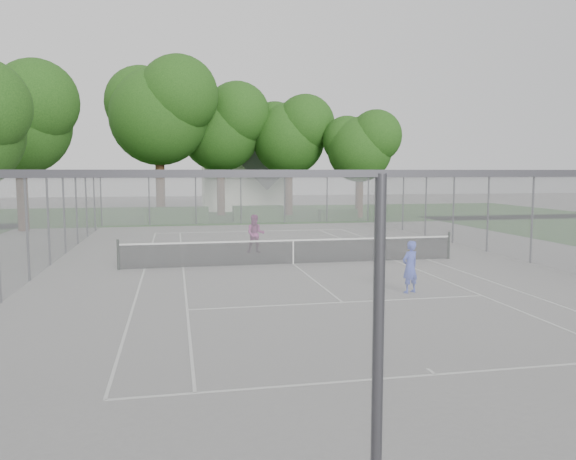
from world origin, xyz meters
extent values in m
plane|color=slate|center=(0.00, 0.00, 0.00)|extent=(120.00, 120.00, 0.00)
cube|color=#1A4012|center=(0.00, 26.00, 0.00)|extent=(60.00, 20.00, 0.00)
cube|color=silver|center=(0.00, -11.88, 0.01)|extent=(10.97, 0.06, 0.01)
cube|color=silver|center=(0.00, 11.88, 0.01)|extent=(10.97, 0.06, 0.01)
cube|color=silver|center=(-5.49, 0.00, 0.01)|extent=(0.06, 23.77, 0.01)
cube|color=silver|center=(5.49, 0.00, 0.01)|extent=(0.06, 23.77, 0.01)
cube|color=silver|center=(-4.12, 0.00, 0.01)|extent=(0.06, 23.77, 0.01)
cube|color=silver|center=(4.12, 0.00, 0.01)|extent=(0.06, 23.77, 0.01)
cube|color=silver|center=(0.00, -6.40, 0.01)|extent=(8.23, 0.06, 0.01)
cube|color=silver|center=(0.00, 6.40, 0.01)|extent=(8.23, 0.06, 0.01)
cube|color=silver|center=(0.00, 0.00, 0.01)|extent=(0.06, 12.80, 0.01)
cube|color=silver|center=(0.00, -11.73, 0.01)|extent=(0.06, 0.30, 0.01)
cube|color=silver|center=(0.00, 11.73, 0.01)|extent=(0.06, 0.30, 0.01)
cylinder|color=black|center=(-6.39, 0.00, 0.55)|extent=(0.10, 0.10, 1.10)
cylinder|color=black|center=(6.39, 0.00, 0.55)|extent=(0.10, 0.10, 1.10)
cube|color=black|center=(0.00, 0.00, 0.45)|extent=(12.67, 0.01, 0.86)
cube|color=white|center=(0.00, 0.00, 0.91)|extent=(12.77, 0.03, 0.06)
cube|color=white|center=(0.00, 0.00, 0.44)|extent=(0.05, 0.02, 0.88)
cylinder|color=#38383D|center=(-9.00, 17.00, 1.75)|extent=(0.08, 0.08, 3.50)
cylinder|color=#38383D|center=(9.00, 17.00, 1.75)|extent=(0.08, 0.08, 3.50)
cube|color=slate|center=(0.00, 17.00, 1.75)|extent=(18.00, 0.02, 3.50)
cube|color=slate|center=(-9.00, 0.00, 1.75)|extent=(0.02, 34.00, 3.50)
cube|color=slate|center=(9.00, 0.00, 1.75)|extent=(0.02, 34.00, 3.50)
cube|color=#38383D|center=(0.00, 17.00, 3.50)|extent=(18.00, 0.05, 0.05)
cube|color=#38383D|center=(-9.00, 0.00, 3.50)|extent=(0.05, 34.00, 0.05)
cube|color=#38383D|center=(9.00, 0.00, 3.50)|extent=(0.05, 34.00, 0.05)
cylinder|color=#361F13|center=(-5.38, 21.81, 2.50)|extent=(0.66, 0.66, 5.00)
sphere|color=#173A10|center=(-5.38, 21.81, 7.48)|extent=(7.11, 7.11, 7.11)
sphere|color=#173A10|center=(-3.96, 20.75, 8.90)|extent=(5.68, 5.68, 5.68)
sphere|color=#173A10|center=(-6.63, 22.70, 8.55)|extent=(5.33, 5.33, 5.33)
cylinder|color=#361F13|center=(-0.73, 24.47, 2.22)|extent=(0.64, 0.64, 4.44)
sphere|color=#173A10|center=(-0.73, 24.47, 6.66)|extent=(6.32, 6.32, 6.32)
sphere|color=#173A10|center=(0.53, 23.52, 7.92)|extent=(5.06, 5.06, 5.06)
sphere|color=#173A10|center=(-1.84, 25.26, 7.60)|extent=(4.74, 4.74, 4.74)
cylinder|color=#361F13|center=(4.65, 23.69, 2.02)|extent=(0.62, 0.62, 4.05)
sphere|color=#173A10|center=(4.65, 23.69, 6.06)|extent=(5.75, 5.75, 5.75)
sphere|color=#173A10|center=(5.80, 22.83, 7.21)|extent=(4.60, 4.60, 4.60)
sphere|color=#173A10|center=(3.64, 24.41, 6.92)|extent=(4.32, 4.32, 4.32)
cylinder|color=#361F13|center=(9.41, 20.17, 1.72)|extent=(0.59, 0.59, 3.43)
sphere|color=#173A10|center=(9.41, 20.17, 5.14)|extent=(4.88, 4.88, 4.88)
sphere|color=#173A10|center=(10.38, 19.44, 6.12)|extent=(3.91, 3.91, 3.91)
sphere|color=#173A10|center=(8.55, 20.78, 5.88)|extent=(3.66, 3.66, 3.66)
cylinder|color=#361F13|center=(-13.13, 14.75, 2.09)|extent=(0.63, 0.63, 4.18)
sphere|color=#173A10|center=(-13.13, 14.75, 6.26)|extent=(5.95, 5.95, 5.95)
sphere|color=#173A10|center=(-11.94, 13.86, 7.45)|extent=(4.76, 4.76, 4.76)
sphere|color=#173A10|center=(-14.17, 15.50, 7.15)|extent=(4.46, 4.46, 4.46)
cube|color=#1D4315|center=(-4.27, 18.23, 0.53)|extent=(4.27, 1.28, 1.07)
cube|color=#1D4315|center=(1.34, 18.27, 0.55)|extent=(3.48, 1.00, 1.09)
cube|color=#1D4315|center=(7.04, 17.88, 0.40)|extent=(2.69, 0.99, 0.81)
cube|color=white|center=(1.78, 30.63, 2.70)|extent=(7.21, 5.40, 5.40)
cube|color=#56565B|center=(1.78, 30.63, 5.40)|extent=(7.13, 5.58, 7.13)
imported|color=#3344BF|center=(2.27, -5.60, 0.76)|extent=(0.65, 0.55, 1.52)
imported|color=#812B67|center=(-0.99, 3.19, 0.83)|extent=(0.89, 0.74, 1.66)
camera|label=1|loc=(-4.37, -20.59, 3.52)|focal=35.00mm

